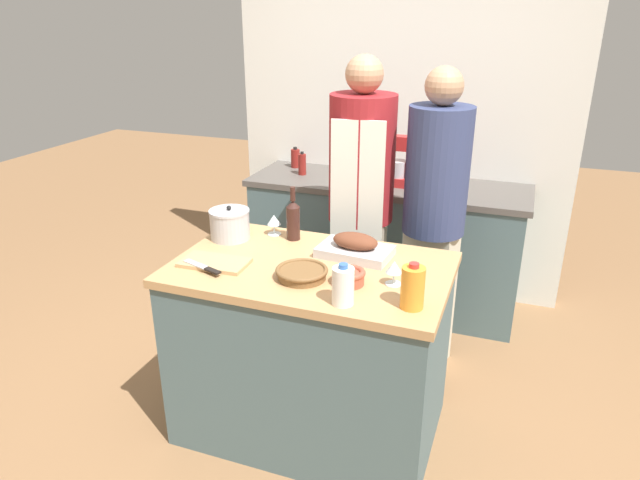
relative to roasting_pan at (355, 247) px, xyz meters
The scene contains 20 objects.
ground_plane 0.97m from the roasting_pan, 132.45° to the right, with size 12.00×12.00×0.00m, color #8E6642.
kitchen_island 0.55m from the roasting_pan, 132.45° to the right, with size 1.26×0.79×0.90m.
back_counter 1.37m from the roasting_pan, 97.07° to the left, with size 1.89×0.60×0.90m.
back_wall 1.66m from the roasting_pan, 95.55° to the left, with size 2.39×0.10×2.55m.
roasting_pan is the anchor object (origin of this frame).
wicker_basket 0.34m from the roasting_pan, 115.46° to the right, with size 0.23×0.23×0.05m.
cutting_board 0.66m from the roasting_pan, 151.39° to the right, with size 0.32×0.19×0.02m.
stock_pot 0.66m from the roasting_pan, behind, with size 0.20×0.20×0.18m.
mixing_bowl 0.30m from the roasting_pan, 77.73° to the right, with size 0.14×0.14×0.07m.
juice_jug 0.54m from the roasting_pan, 48.63° to the right, with size 0.09×0.09×0.19m.
milk_jug 0.48m from the roasting_pan, 78.88° to the right, with size 0.09×0.09×0.17m.
wine_bottle_green 0.38m from the roasting_pan, 164.76° to the left, with size 0.07×0.07×0.28m.
wine_glass_left 0.49m from the roasting_pan, 165.66° to the left, with size 0.07×0.07×0.11m.
wine_glass_right 0.34m from the roasting_pan, 43.72° to the right, with size 0.07×0.07×0.11m.
knife_chef 0.71m from the roasting_pan, 145.79° to the right, with size 0.22×0.10×0.01m.
stand_mixer 1.24m from the roasting_pan, 92.74° to the left, with size 0.18×0.14×0.33m.
condiment_bottle_tall 1.68m from the roasting_pan, 122.16° to the left, with size 0.06×0.06×0.15m.
condiment_bottle_short 1.47m from the roasting_pan, 121.61° to the left, with size 0.05×0.05×0.17m.
person_cook_aproned 0.64m from the roasting_pan, 103.69° to the left, with size 0.37×0.39×1.77m.
person_cook_guest 0.69m from the roasting_pan, 67.25° to the left, with size 0.34×0.34×1.73m.
Camera 1 is at (0.86, -2.21, 2.00)m, focal length 32.00 mm.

